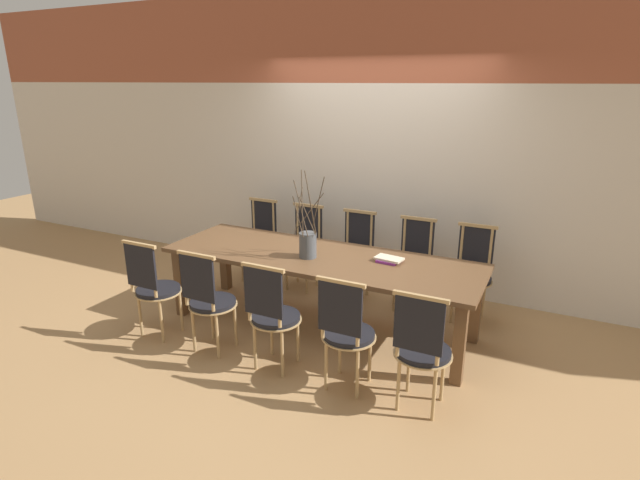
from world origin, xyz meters
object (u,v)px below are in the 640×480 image
(chair_near_center, at_px, (272,312))
(book_stack, at_px, (389,259))
(dining_table, at_px, (320,264))
(vase_centerpiece, at_px, (308,243))
(chair_far_center, at_px, (355,252))

(chair_near_center, xyz_separation_m, book_stack, (0.63, 0.94, 0.24))
(book_stack, bearing_deg, dining_table, -168.25)
(vase_centerpiece, height_order, book_stack, vase_centerpiece)
(chair_near_center, relative_size, book_stack, 3.66)
(vase_centerpiece, xyz_separation_m, book_stack, (0.70, 0.21, -0.11))
(dining_table, relative_size, chair_far_center, 3.13)
(dining_table, xyz_separation_m, vase_centerpiece, (-0.08, -0.08, 0.21))
(vase_centerpiece, distance_m, book_stack, 0.74)
(chair_far_center, distance_m, book_stack, 0.95)
(dining_table, height_order, chair_far_center, chair_far_center)
(vase_centerpiece, bearing_deg, dining_table, 45.87)
(book_stack, bearing_deg, vase_centerpiece, -163.10)
(book_stack, bearing_deg, chair_far_center, 131.30)
(chair_near_center, distance_m, book_stack, 1.16)
(dining_table, bearing_deg, chair_far_center, 89.12)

